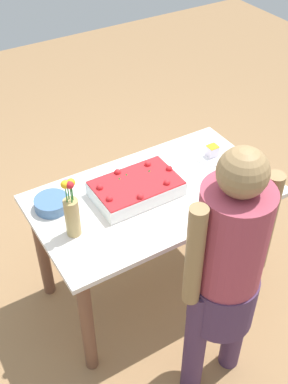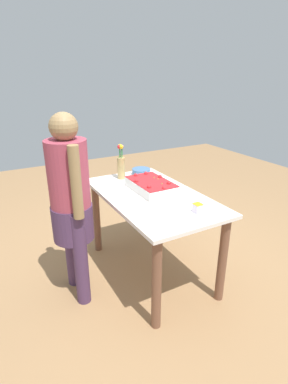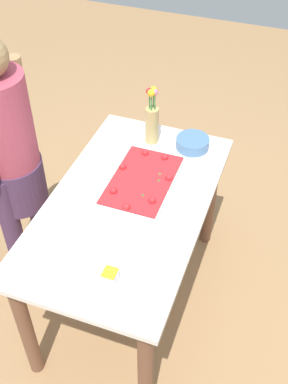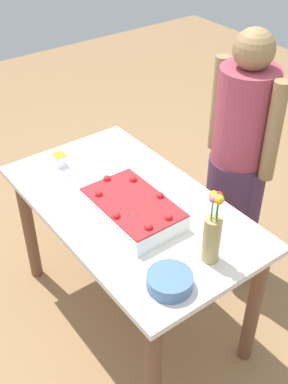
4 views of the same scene
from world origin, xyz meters
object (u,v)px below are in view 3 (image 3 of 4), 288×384
serving_plate_with_slice (110,280)px  cake_knife (53,263)px  sheet_cake (142,185)px  flower_vase (152,120)px  fruit_bowl (193,143)px  person_standing (9,153)px

serving_plate_with_slice → cake_knife: (-0.01, -0.27, -0.02)m
sheet_cake → flower_vase: (-0.41, -0.09, 0.10)m
sheet_cake → cake_knife: (0.55, -0.21, -0.04)m
serving_plate_with_slice → fruit_bowl: 1.00m
cake_knife → flower_vase: size_ratio=0.56×
cake_knife → person_standing: size_ratio=0.13×
flower_vase → fruit_bowl: flower_vase is taller
person_standing → flower_vase: bearing=35.5°
serving_plate_with_slice → person_standing: person_standing is taller
cake_knife → fruit_bowl: 1.04m
cake_knife → serving_plate_with_slice: bearing=-27.6°
sheet_cake → fruit_bowl: sheet_cake is taller
sheet_cake → serving_plate_with_slice: (0.56, 0.07, -0.03)m
cake_knife → fruit_bowl: size_ratio=1.04×
person_standing → sheet_cake: bearing=2.8°
sheet_cake → serving_plate_with_slice: sheet_cake is taller
serving_plate_with_slice → fruit_bowl: size_ratio=1.13×
cake_knife → sheet_cake: bearing=44.2°
sheet_cake → person_standing: bearing=-87.2°
serving_plate_with_slice → fruit_bowl: (-0.99, 0.07, 0.01)m
flower_vase → sheet_cake: bearing=12.9°
cake_knife → person_standing: bearing=109.7°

